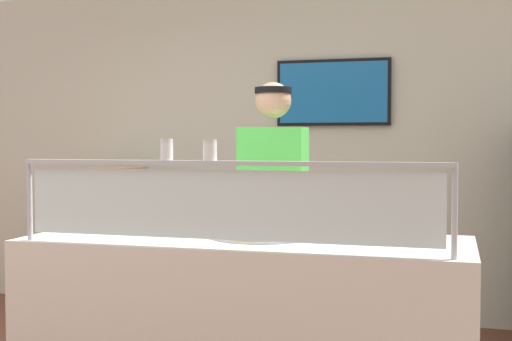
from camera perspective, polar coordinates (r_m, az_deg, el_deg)
name	(u,v)px	position (r m, az deg, el deg)	size (l,w,h in m)	color
shop_rear_unit	(329,149)	(5.56, 6.11, 1.79)	(6.54, 0.13, 2.70)	beige
serving_counter	(246,335)	(3.43, -0.86, -13.52)	(2.14, 0.79, 0.95)	silver
sneeze_guard	(223,192)	(2.99, -2.75, -1.77)	(1.96, 0.06, 0.38)	#B2B5BC
pizza_tray	(262,234)	(3.37, 0.53, -5.26)	(0.51, 0.51, 0.04)	#9EA0A8
pizza_server	(253,229)	(3.36, -0.26, -4.91)	(0.07, 0.28, 0.01)	#ADAFB7
parmesan_shaker	(167,151)	(3.08, -7.42, 1.63)	(0.06, 0.06, 0.10)	white
pepper_flake_shaker	(210,151)	(3.00, -3.85, 1.59)	(0.06, 0.06, 0.09)	white
worker_figure	(273,213)	(3.99, 1.46, -3.51)	(0.41, 0.50, 1.76)	#23232D
prep_shelf	(110,258)	(5.73, -11.99, -7.14)	(0.70, 0.55, 0.94)	#B7BABF
pizza_box_stack	(110,184)	(5.66, -12.03, -1.09)	(0.48, 0.47, 0.27)	tan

